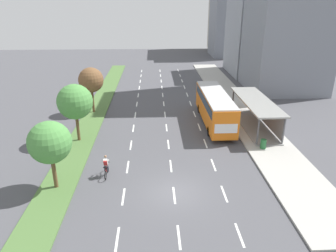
# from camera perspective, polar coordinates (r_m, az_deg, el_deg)

# --- Properties ---
(ground_plane) EXTENTS (140.00, 140.00, 0.00)m
(ground_plane) POSITION_cam_1_polar(r_m,az_deg,el_deg) (22.51, 1.07, -11.95)
(ground_plane) COLOR #4C4C51
(median_strip) EXTENTS (2.60, 52.00, 0.12)m
(median_strip) POSITION_cam_1_polar(r_m,az_deg,el_deg) (41.21, -12.40, 3.75)
(median_strip) COLOR #4C7038
(median_strip) RESTS_ON ground
(sidewalk_right) EXTENTS (4.50, 52.00, 0.15)m
(sidewalk_right) POSITION_cam_1_polar(r_m,az_deg,el_deg) (41.95, 12.00, 4.13)
(sidewalk_right) COLOR #ADAAA3
(sidewalk_right) RESTS_ON ground
(lane_divider_left) EXTENTS (0.14, 47.49, 0.01)m
(lane_divider_left) POSITION_cam_1_polar(r_m,az_deg,el_deg) (39.02, -5.82, 3.05)
(lane_divider_left) COLOR white
(lane_divider_left) RESTS_ON ground
(lane_divider_center) EXTENTS (0.14, 47.49, 0.01)m
(lane_divider_center) POSITION_cam_1_polar(r_m,az_deg,el_deg) (38.98, -0.67, 3.14)
(lane_divider_center) COLOR white
(lane_divider_center) RESTS_ON ground
(lane_divider_right) EXTENTS (0.14, 47.49, 0.01)m
(lane_divider_right) POSITION_cam_1_polar(r_m,az_deg,el_deg) (39.26, 4.45, 3.21)
(lane_divider_right) COLOR white
(lane_divider_right) RESTS_ON ground
(bus_shelter) EXTENTS (2.90, 10.36, 2.86)m
(bus_shelter) POSITION_cam_1_polar(r_m,az_deg,el_deg) (33.98, 16.03, 2.72)
(bus_shelter) COLOR gray
(bus_shelter) RESTS_ON sidewalk_right
(bus) EXTENTS (2.54, 11.29, 3.37)m
(bus) POSITION_cam_1_polar(r_m,az_deg,el_deg) (34.09, 8.51, 3.77)
(bus) COLOR orange
(bus) RESTS_ON ground
(cyclist) EXTENTS (0.46, 1.82, 1.71)m
(cyclist) POSITION_cam_1_polar(r_m,az_deg,el_deg) (24.44, -11.20, -7.29)
(cyclist) COLOR black
(cyclist) RESTS_ON ground
(median_tree_nearest) EXTENTS (2.95, 2.95, 4.97)m
(median_tree_nearest) POSITION_cam_1_polar(r_m,az_deg,el_deg) (22.66, -20.70, -2.84)
(median_tree_nearest) COLOR brown
(median_tree_nearest) RESTS_ON median_strip
(median_tree_second) EXTENTS (3.25, 3.25, 5.43)m
(median_tree_second) POSITION_cam_1_polar(r_m,az_deg,el_deg) (29.91, -16.57, 4.22)
(median_tree_second) COLOR brown
(median_tree_second) RESTS_ON median_strip
(median_tree_third) EXTENTS (2.88, 2.88, 5.32)m
(median_tree_third) POSITION_cam_1_polar(r_m,az_deg,el_deg) (37.56, -13.83, 8.09)
(median_tree_third) COLOR brown
(median_tree_third) RESTS_ON median_strip
(trash_bin) EXTENTS (0.52, 0.52, 0.85)m
(trash_bin) POSITION_cam_1_polar(r_m,az_deg,el_deg) (29.39, 16.93, -3.13)
(trash_bin) COLOR #286B38
(trash_bin) RESTS_ON sidewalk_right
(building_mid_right) EXTENTS (8.64, 11.17, 13.42)m
(building_mid_right) POSITION_cam_1_polar(r_m,az_deg,el_deg) (59.98, 15.64, 15.55)
(building_mid_right) COLOR #8E939E
(building_mid_right) RESTS_ON ground
(building_far_right) EXTENTS (7.98, 9.32, 17.53)m
(building_far_right) POSITION_cam_1_polar(r_m,az_deg,el_deg) (78.87, 11.12, 18.77)
(building_far_right) COLOR gray
(building_far_right) RESTS_ON ground
(building_tall_right) EXTENTS (7.95, 15.91, 21.36)m
(building_tall_right) POSITION_cam_1_polar(r_m,az_deg,el_deg) (86.07, 11.12, 20.28)
(building_tall_right) COLOR #A39E93
(building_tall_right) RESTS_ON ground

